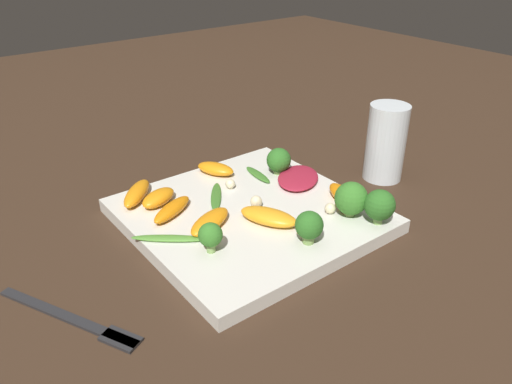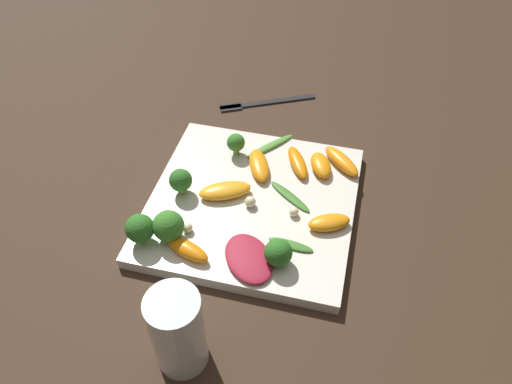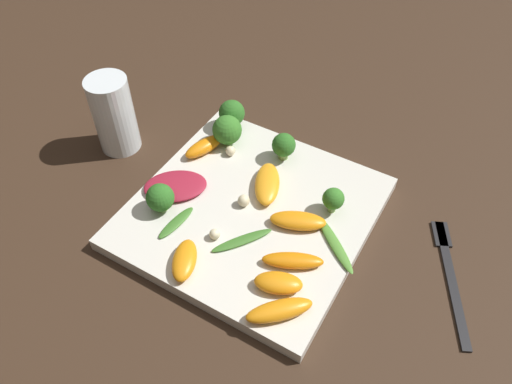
{
  "view_description": "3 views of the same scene",
  "coord_description": "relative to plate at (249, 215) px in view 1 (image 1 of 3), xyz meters",
  "views": [
    {
      "loc": [
        -0.34,
        -0.46,
        0.36
      ],
      "look_at": [
        0.01,
        -0.0,
        0.04
      ],
      "focal_mm": 35.0,
      "sensor_mm": 36.0,
      "label": 1
    },
    {
      "loc": [
        0.48,
        0.12,
        0.56
      ],
      "look_at": [
        -0.01,
        0.0,
        0.03
      ],
      "focal_mm": 35.0,
      "sensor_mm": 36.0,
      "label": 2
    },
    {
      "loc": [
        -0.22,
        0.37,
        0.52
      ],
      "look_at": [
        0.0,
        -0.01,
        0.04
      ],
      "focal_mm": 35.0,
      "sensor_mm": 36.0,
      "label": 3
    }
  ],
  "objects": [
    {
      "name": "broccoli_floret_1",
      "position": [
        0.01,
        -0.11,
        0.03
      ],
      "size": [
        0.03,
        0.03,
        0.04
      ],
      "color": "#7A9E51",
      "rests_on": "plate"
    },
    {
      "name": "orange_segment_5",
      "position": [
        0.12,
        -0.06,
        0.02
      ],
      "size": [
        0.04,
        0.07,
        0.02
      ],
      "color": "orange",
      "rests_on": "plate"
    },
    {
      "name": "orange_segment_0",
      "position": [
        0.0,
        -0.04,
        0.02
      ],
      "size": [
        0.06,
        0.08,
        0.02
      ],
      "color": "orange",
      "rests_on": "plate"
    },
    {
      "name": "fork",
      "position": [
        -0.25,
        -0.05,
        -0.01
      ],
      "size": [
        0.09,
        0.17,
        0.01
      ],
      "color": "#262628",
      "rests_on": "ground_plane"
    },
    {
      "name": "arugula_sprig_1",
      "position": [
        -0.02,
        0.05,
        0.01
      ],
      "size": [
        0.06,
        0.07,
        0.0
      ],
      "color": "#3D7528",
      "rests_on": "plate"
    },
    {
      "name": "broccoli_floret_3",
      "position": [
        0.11,
        -0.13,
        0.04
      ],
      "size": [
        0.04,
        0.04,
        0.05
      ],
      "color": "#84AD5B",
      "rests_on": "plate"
    },
    {
      "name": "orange_segment_3",
      "position": [
        -0.07,
        -0.01,
        0.02
      ],
      "size": [
        0.08,
        0.06,
        0.02
      ],
      "color": "orange",
      "rests_on": "plate"
    },
    {
      "name": "broccoli_floret_4",
      "position": [
        0.1,
        -0.09,
        0.03
      ],
      "size": [
        0.04,
        0.04,
        0.05
      ],
      "color": "#7A9E51",
      "rests_on": "plate"
    },
    {
      "name": "ground_plane",
      "position": [
        0.0,
        0.0,
        -0.01
      ],
      "size": [
        2.4,
        2.4,
        0.0
      ],
      "primitive_type": "plane",
      "color": "#382619"
    },
    {
      "name": "arugula_sprig_2",
      "position": [
        0.07,
        0.07,
        0.01
      ],
      "size": [
        0.02,
        0.06,
        0.0
      ],
      "color": "#3D7528",
      "rests_on": "plate"
    },
    {
      "name": "macadamia_nut_1",
      "position": [
        0.08,
        -0.07,
        0.02
      ],
      "size": [
        0.01,
        0.01,
        0.01
      ],
      "color": "beige",
      "rests_on": "plate"
    },
    {
      "name": "broccoli_floret_2",
      "position": [
        0.1,
        0.06,
        0.03
      ],
      "size": [
        0.04,
        0.04,
        0.04
      ],
      "color": "#84AD5B",
      "rests_on": "plate"
    },
    {
      "name": "drinking_glass",
      "position": [
        0.25,
        -0.02,
        0.05
      ],
      "size": [
        0.06,
        0.06,
        0.12
      ],
      "color": "white",
      "rests_on": "ground_plane"
    },
    {
      "name": "macadamia_nut_0",
      "position": [
        0.02,
        0.07,
        0.02
      ],
      "size": [
        0.01,
        0.01,
        0.01
      ],
      "color": "beige",
      "rests_on": "plate"
    },
    {
      "name": "broccoli_floret_0",
      "position": [
        -0.09,
        -0.05,
        0.03
      ],
      "size": [
        0.03,
        0.03,
        0.04
      ],
      "color": "#84AD5B",
      "rests_on": "plate"
    },
    {
      "name": "radicchio_leaf_0",
      "position": [
        0.11,
        0.02,
        0.01
      ],
      "size": [
        0.1,
        0.1,
        0.01
      ],
      "color": "maroon",
      "rests_on": "plate"
    },
    {
      "name": "plate",
      "position": [
        0.0,
        0.0,
        0.0
      ],
      "size": [
        0.3,
        0.3,
        0.02
      ],
      "color": "silver",
      "rests_on": "ground_plane"
    },
    {
      "name": "arugula_sprig_0",
      "position": [
        -0.12,
        -0.0,
        0.01
      ],
      "size": [
        0.08,
        0.07,
        0.01
      ],
      "color": "#518E33",
      "rests_on": "plate"
    },
    {
      "name": "macadamia_nut_2",
      "position": [
        0.01,
        -0.0,
        0.02
      ],
      "size": [
        0.02,
        0.02,
        0.02
      ],
      "color": "beige",
      "rests_on": "plate"
    },
    {
      "name": "orange_segment_4",
      "position": [
        -0.09,
        0.05,
        0.02
      ],
      "size": [
        0.08,
        0.05,
        0.02
      ],
      "color": "orange",
      "rests_on": "plate"
    },
    {
      "name": "orange_segment_2",
      "position": [
        0.02,
        0.12,
        0.02
      ],
      "size": [
        0.05,
        0.07,
        0.02
      ],
      "color": "orange",
      "rests_on": "plate"
    },
    {
      "name": "orange_segment_6",
      "position": [
        -0.09,
        0.09,
        0.02
      ],
      "size": [
        0.06,
        0.05,
        0.02
      ],
      "color": "orange",
      "rests_on": "plate"
    },
    {
      "name": "orange_segment_1",
      "position": [
        -0.11,
        0.12,
        0.02
      ],
      "size": [
        0.07,
        0.07,
        0.02
      ],
      "color": "orange",
      "rests_on": "plate"
    }
  ]
}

